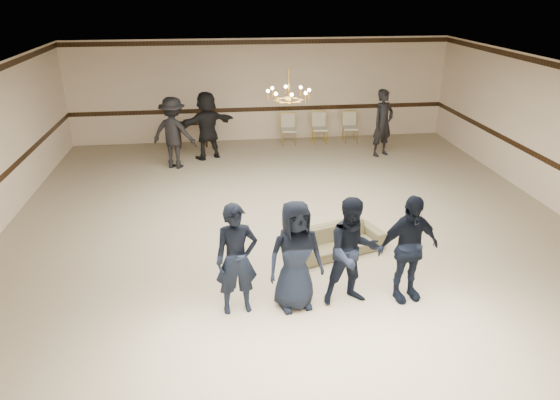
{
  "coord_description": "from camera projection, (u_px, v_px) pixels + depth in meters",
  "views": [
    {
      "loc": [
        -1.49,
        -9.19,
        4.75
      ],
      "look_at": [
        -0.37,
        -0.5,
        1.0
      ],
      "focal_mm": 32.67,
      "sensor_mm": 36.0,
      "label": 1
    }
  ],
  "objects": [
    {
      "name": "boy_a",
      "position": [
        237.0,
        260.0,
        7.69
      ],
      "size": [
        0.7,
        0.51,
        1.8
      ],
      "primitive_type": "imported",
      "rotation": [
        0.0,
        0.0,
        0.12
      ],
      "color": "black",
      "rests_on": "floor"
    },
    {
      "name": "adult_right",
      "position": [
        383.0,
        123.0,
        14.85
      ],
      "size": [
        0.85,
        0.75,
        1.96
      ],
      "primitive_type": "imported",
      "rotation": [
        0.0,
        0.0,
        0.49
      ],
      "color": "black",
      "rests_on": "floor"
    },
    {
      "name": "adult_mid",
      "position": [
        207.0,
        125.0,
        14.62
      ],
      "size": [
        1.9,
        1.27,
        1.96
      ],
      "primitive_type": "imported",
      "rotation": [
        0.0,
        0.0,
        3.56
      ],
      "color": "black",
      "rests_on": "floor"
    },
    {
      "name": "crown_molding",
      "position": [
        261.0,
        42.0,
        15.58
      ],
      "size": [
        12.0,
        0.02,
        0.14
      ],
      "primitive_type": "cube",
      "color": "black",
      "rests_on": "wall_back"
    },
    {
      "name": "boy_b",
      "position": [
        295.0,
        256.0,
        7.79
      ],
      "size": [
        0.97,
        0.72,
        1.8
      ],
      "primitive_type": "imported",
      "rotation": [
        0.0,
        0.0,
        0.18
      ],
      "color": "black",
      "rests_on": "floor"
    },
    {
      "name": "settee",
      "position": [
        338.0,
        240.0,
        9.66
      ],
      "size": [
        1.87,
        1.2,
        0.51
      ],
      "primitive_type": "imported",
      "rotation": [
        0.0,
        0.0,
        0.32
      ],
      "color": "#7A7751",
      "rests_on": "floor"
    },
    {
      "name": "chandelier",
      "position": [
        289.0,
        84.0,
        10.2
      ],
      "size": [
        0.94,
        0.94,
        0.89
      ],
      "primitive_type": null,
      "color": "gold",
      "rests_on": "ceiling"
    },
    {
      "name": "boy_d",
      "position": [
        408.0,
        249.0,
        8.01
      ],
      "size": [
        1.11,
        0.62,
        1.8
      ],
      "primitive_type": "imported",
      "rotation": [
        0.0,
        0.0,
        0.18
      ],
      "color": "black",
      "rests_on": "floor"
    },
    {
      "name": "banquet_chair_right",
      "position": [
        350.0,
        127.0,
        16.3
      ],
      "size": [
        0.51,
        0.51,
        0.97
      ],
      "primitive_type": null,
      "rotation": [
        0.0,
        0.0,
        -0.09
      ],
      "color": "beige",
      "rests_on": "floor"
    },
    {
      "name": "room",
      "position": [
        296.0,
        160.0,
        9.79
      ],
      "size": [
        12.01,
        14.01,
        3.21
      ],
      "color": "#B4A68B",
      "rests_on": "ground"
    },
    {
      "name": "chair_rail",
      "position": [
        262.0,
        109.0,
        16.4
      ],
      "size": [
        12.0,
        0.02,
        0.14
      ],
      "primitive_type": "cube",
      "color": "black",
      "rests_on": "wall_back"
    },
    {
      "name": "banquet_chair_left",
      "position": [
        289.0,
        130.0,
        16.06
      ],
      "size": [
        0.48,
        0.48,
        0.97
      ],
      "primitive_type": null,
      "rotation": [
        0.0,
        0.0,
        -0.03
      ],
      "color": "beige",
      "rests_on": "floor"
    },
    {
      "name": "banquet_chair_mid",
      "position": [
        320.0,
        128.0,
        16.18
      ],
      "size": [
        0.5,
        0.5,
        0.97
      ],
      "primitive_type": null,
      "rotation": [
        0.0,
        0.0,
        -0.07
      ],
      "color": "beige",
      "rests_on": "floor"
    },
    {
      "name": "boy_c",
      "position": [
        353.0,
        252.0,
        7.9
      ],
      "size": [
        0.93,
        0.76,
        1.8
      ],
      "primitive_type": "imported",
      "rotation": [
        0.0,
        0.0,
        0.09
      ],
      "color": "black",
      "rests_on": "floor"
    },
    {
      "name": "console_table",
      "position": [
        193.0,
        134.0,
        15.93
      ],
      "size": [
        0.95,
        0.48,
        0.77
      ],
      "primitive_type": "cube",
      "rotation": [
        0.0,
        0.0,
        0.1
      ],
      "color": "#351D11",
      "rests_on": "floor"
    },
    {
      "name": "adult_left",
      "position": [
        174.0,
        133.0,
        13.87
      ],
      "size": [
        1.45,
        1.15,
        1.96
      ],
      "primitive_type": "imported",
      "rotation": [
        0.0,
        0.0,
        2.75
      ],
      "color": "black",
      "rests_on": "floor"
    }
  ]
}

